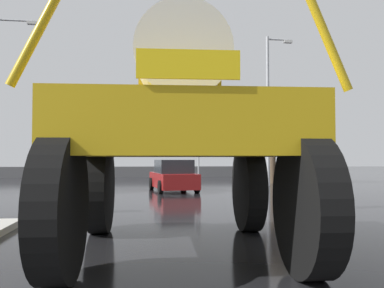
# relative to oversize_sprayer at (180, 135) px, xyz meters

# --- Properties ---
(ground_plane) EXTENTS (120.00, 120.00, 0.00)m
(ground_plane) POSITION_rel_oversize_sprayer_xyz_m (-0.64, 9.82, -1.98)
(ground_plane) COLOR black
(oversize_sprayer) EXTENTS (4.42, 5.61, 4.70)m
(oversize_sprayer) POSITION_rel_oversize_sprayer_xyz_m (0.00, 0.00, 0.00)
(oversize_sprayer) COLOR black
(oversize_sprayer) RESTS_ON ground
(sedan_ahead) EXTENTS (2.27, 4.28, 1.52)m
(sedan_ahead) POSITION_rel_oversize_sprayer_xyz_m (0.93, 12.77, -1.26)
(sedan_ahead) COLOR maroon
(sedan_ahead) RESTS_ON ground
(traffic_signal_near_right) EXTENTS (0.24, 0.54, 3.68)m
(traffic_signal_near_right) POSITION_rel_oversize_sprayer_xyz_m (2.55, 4.68, 0.71)
(traffic_signal_near_right) COLOR #A8AAAF
(traffic_signal_near_right) RESTS_ON ground
(traffic_signal_far_left) EXTENTS (0.24, 0.55, 3.75)m
(traffic_signal_far_left) POSITION_rel_oversize_sprayer_xyz_m (3.59, 22.59, 0.76)
(traffic_signal_far_left) COLOR #A8AAAF
(traffic_signal_far_left) RESTS_ON ground
(traffic_signal_far_right) EXTENTS (0.24, 0.55, 3.82)m
(traffic_signal_far_right) POSITION_rel_oversize_sprayer_xyz_m (-5.83, 22.59, 0.81)
(traffic_signal_far_right) COLOR #A8AAAF
(traffic_signal_far_right) RESTS_ON ground
(streetlight_far_right) EXTENTS (1.60, 0.24, 8.80)m
(streetlight_far_right) POSITION_rel_oversize_sprayer_xyz_m (6.90, 16.11, 2.85)
(streetlight_far_right) COLOR #A8AAAF
(streetlight_far_right) RESTS_ON ground
(bare_tree_right) EXTENTS (3.25, 3.25, 6.05)m
(bare_tree_right) POSITION_rel_oversize_sprayer_xyz_m (7.76, 18.16, 2.65)
(bare_tree_right) COLOR #473828
(bare_tree_right) RESTS_ON ground
(roadside_barrier) EXTENTS (25.09, 0.24, 0.90)m
(roadside_barrier) POSITION_rel_oversize_sprayer_xyz_m (-0.64, 28.11, -1.53)
(roadside_barrier) COLOR #59595B
(roadside_barrier) RESTS_ON ground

